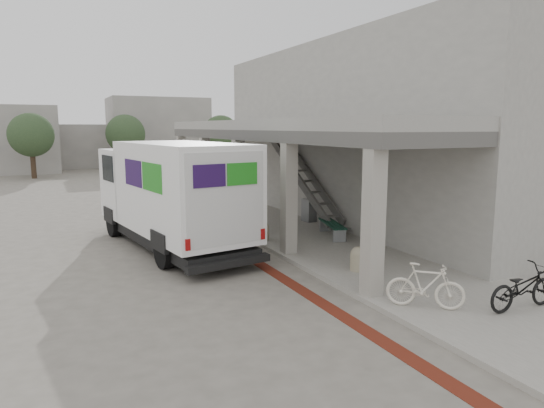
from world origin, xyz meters
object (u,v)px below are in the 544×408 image
fedex_truck (171,192)px  utility_cabinet (309,210)px  bench (332,227)px  bicycle_black (523,287)px  bicycle_cream (425,286)px

fedex_truck → utility_cabinet: size_ratio=9.13×
bench → bicycle_black: bearing=-74.8°
fedex_truck → bicycle_black: (5.08, -8.56, -1.19)m
bicycle_black → bicycle_cream: bearing=64.5°
fedex_truck → bicycle_cream: fedex_truck is taller
bench → bicycle_cream: size_ratio=1.30×
fedex_truck → bicycle_cream: (3.34, -7.67, -1.18)m
fedex_truck → bicycle_black: 10.02m
bicycle_cream → fedex_truck: bearing=65.4°
bicycle_black → bench: bearing=1.1°
bench → bicycle_black: 7.28m
bench → utility_cabinet: bearing=92.8°
utility_cabinet → fedex_truck: bearing=-172.1°
bicycle_black → bicycle_cream: bicycle_cream is taller
fedex_truck → bench: (5.14, -1.28, -1.32)m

